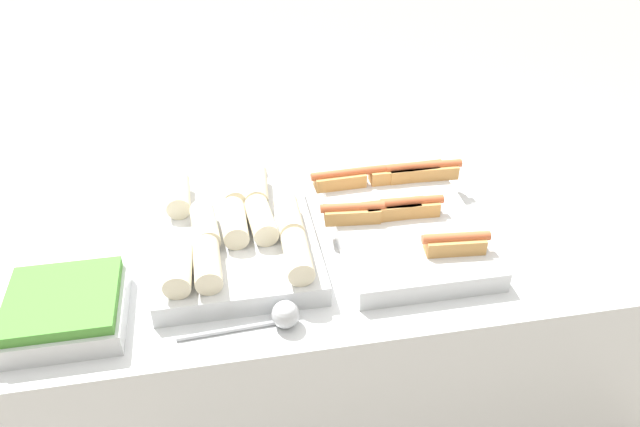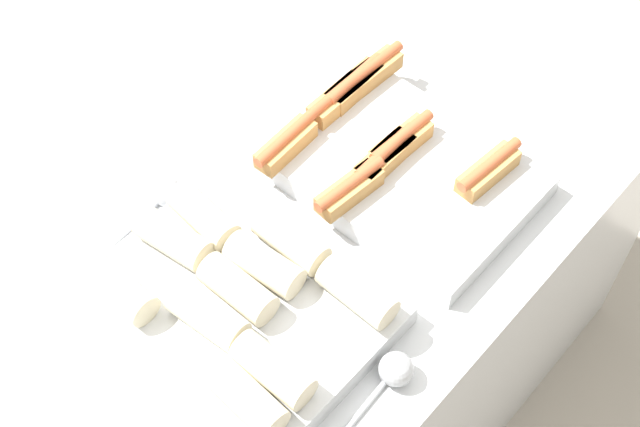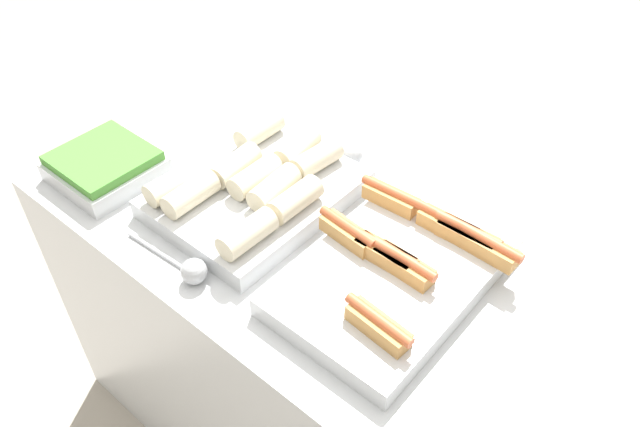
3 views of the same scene
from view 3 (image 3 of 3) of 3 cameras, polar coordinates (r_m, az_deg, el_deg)
The scene contains 6 objects.
counter at distance 1.77m, azimuth 1.02°, elevation -13.44°, with size 1.56×0.71×0.90m.
tray_hotdogs at distance 1.34m, azimuth 7.12°, elevation -5.02°, with size 0.41×0.52×0.10m.
tray_wraps at distance 1.51m, azimuth -5.88°, elevation 2.35°, with size 0.37×0.47×0.11m.
tray_side_front at distance 1.68m, azimuth -19.05°, elevation 4.13°, with size 0.24×0.24×0.07m.
serving_spoon_near at distance 1.36m, azimuth -11.76°, elevation -5.04°, with size 0.25×0.06×0.06m.
serving_spoon_far at distance 1.64m, azimuth 2.60°, elevation 5.46°, with size 0.25×0.06×0.06m.
Camera 3 is at (0.63, -0.78, 1.91)m, focal length 35.00 mm.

